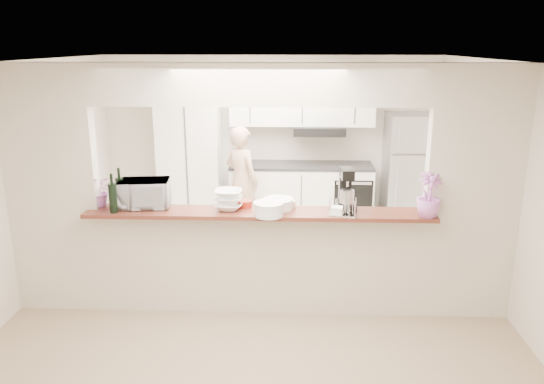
# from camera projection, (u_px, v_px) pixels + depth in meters

# --- Properties ---
(floor) EXTENTS (6.00, 6.00, 0.00)m
(floor) POSITION_uv_depth(u_px,v_px,m) (260.00, 309.00, 5.51)
(floor) COLOR tan
(floor) RESTS_ON ground
(tile_overlay) EXTENTS (5.00, 2.90, 0.01)m
(tile_overlay) POSITION_uv_depth(u_px,v_px,m) (267.00, 252.00, 7.00)
(tile_overlay) COLOR beige
(tile_overlay) RESTS_ON floor
(partition) EXTENTS (5.00, 0.15, 2.50)m
(partition) POSITION_uv_depth(u_px,v_px,m) (259.00, 171.00, 5.11)
(partition) COLOR beige
(partition) RESTS_ON floor
(bar_counter) EXTENTS (3.40, 0.38, 1.09)m
(bar_counter) POSITION_uv_depth(u_px,v_px,m) (260.00, 258.00, 5.35)
(bar_counter) COLOR beige
(bar_counter) RESTS_ON floor
(kitchen_cabinets) EXTENTS (3.15, 0.62, 2.25)m
(kitchen_cabinets) POSITION_uv_depth(u_px,v_px,m) (259.00, 161.00, 7.87)
(kitchen_cabinets) COLOR white
(kitchen_cabinets) RESTS_ON floor
(refrigerator) EXTENTS (0.75, 0.70, 1.70)m
(refrigerator) POSITION_uv_depth(u_px,v_px,m) (411.00, 172.00, 7.75)
(refrigerator) COLOR #B7B7BC
(refrigerator) RESTS_ON floor
(flower_left) EXTENTS (0.30, 0.27, 0.31)m
(flower_left) POSITION_uv_depth(u_px,v_px,m) (100.00, 191.00, 5.28)
(flower_left) COLOR #C5689E
(flower_left) RESTS_ON bar_counter
(wine_bottle_a) EXTENTS (0.08, 0.08, 0.39)m
(wine_bottle_a) POSITION_uv_depth(u_px,v_px,m) (113.00, 197.00, 5.08)
(wine_bottle_a) COLOR black
(wine_bottle_a) RESTS_ON bar_counter
(wine_bottle_b) EXTENTS (0.08, 0.08, 0.39)m
(wine_bottle_b) POSITION_uv_depth(u_px,v_px,m) (120.00, 191.00, 5.29)
(wine_bottle_b) COLOR black
(wine_bottle_b) RESTS_ON bar_counter
(toaster_oven) EXTENTS (0.53, 0.39, 0.27)m
(toaster_oven) POSITION_uv_depth(u_px,v_px,m) (144.00, 193.00, 5.27)
(toaster_oven) COLOR #BCBCC1
(toaster_oven) RESTS_ON bar_counter
(serving_bowls) EXTENTS (0.28, 0.28, 0.20)m
(serving_bowls) POSITION_uv_depth(u_px,v_px,m) (229.00, 200.00, 5.18)
(serving_bowls) COLOR white
(serving_bowls) RESTS_ON bar_counter
(plate_stack_a) EXTENTS (0.29, 0.29, 0.13)m
(plate_stack_a) POSITION_uv_depth(u_px,v_px,m) (269.00, 209.00, 5.01)
(plate_stack_a) COLOR white
(plate_stack_a) RESTS_ON bar_counter
(plate_stack_b) EXTENTS (0.30, 0.30, 0.10)m
(plate_stack_b) POSITION_uv_depth(u_px,v_px,m) (278.00, 204.00, 5.22)
(plate_stack_b) COLOR white
(plate_stack_b) RESTS_ON bar_counter
(red_bowl) EXTENTS (0.14, 0.14, 0.07)m
(red_bowl) POSITION_uv_depth(u_px,v_px,m) (245.00, 204.00, 5.29)
(red_bowl) COLOR maroon
(red_bowl) RESTS_ON bar_counter
(tan_bowl) EXTENTS (0.14, 0.14, 0.07)m
(tan_bowl) POSITION_uv_depth(u_px,v_px,m) (288.00, 204.00, 5.27)
(tan_bowl) COLOR beige
(tan_bowl) RESTS_ON bar_counter
(utensil_caddy) EXTENTS (0.28, 0.19, 0.24)m
(utensil_caddy) POSITION_uv_depth(u_px,v_px,m) (343.00, 205.00, 5.01)
(utensil_caddy) COLOR silver
(utensil_caddy) RESTS_ON bar_counter
(stand_mixer) EXTENTS (0.19, 0.29, 0.41)m
(stand_mixer) POSITION_uv_depth(u_px,v_px,m) (346.00, 191.00, 5.19)
(stand_mixer) COLOR black
(stand_mixer) RESTS_ON bar_counter
(flower_right) EXTENTS (0.30, 0.30, 0.42)m
(flower_right) POSITION_uv_depth(u_px,v_px,m) (429.00, 195.00, 4.95)
(flower_right) COLOR #C46AC6
(flower_right) RESTS_ON bar_counter
(person) EXTENTS (0.68, 0.65, 1.57)m
(person) POSITION_uv_depth(u_px,v_px,m) (242.00, 182.00, 7.47)
(person) COLOR tan
(person) RESTS_ON floor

